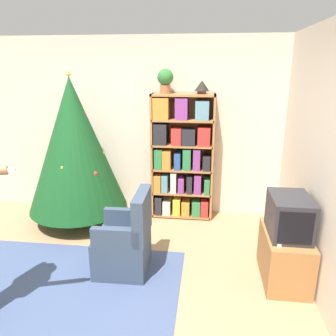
{
  "coord_description": "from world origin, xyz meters",
  "views": [
    {
      "loc": [
        0.94,
        -2.62,
        2.16
      ],
      "look_at": [
        0.5,
        0.96,
        1.05
      ],
      "focal_mm": 35.0,
      "sensor_mm": 36.0,
      "label": 1
    }
  ],
  "objects": [
    {
      "name": "ground_plane",
      "position": [
        0.0,
        0.0,
        0.0
      ],
      "size": [
        14.0,
        14.0,
        0.0
      ],
      "primitive_type": "plane",
      "color": "#9E7A56"
    },
    {
      "name": "wall_back",
      "position": [
        0.0,
        2.19,
        1.3
      ],
      "size": [
        8.0,
        0.1,
        2.6
      ],
      "color": "beige",
      "rests_on": "ground_plane"
    },
    {
      "name": "area_rug",
      "position": [
        -0.51,
        0.05,
        0.0
      ],
      "size": [
        2.45,
        1.68,
        0.01
      ],
      "color": "#3D4C70",
      "rests_on": "ground_plane"
    },
    {
      "name": "bookshelf",
      "position": [
        0.57,
        1.94,
        0.91
      ],
      "size": [
        0.89,
        0.33,
        1.82
      ],
      "color": "#A8703D",
      "rests_on": "ground_plane"
    },
    {
      "name": "tv_stand",
      "position": [
        1.78,
        0.51,
        0.26
      ],
      "size": [
        0.44,
        0.74,
        0.53
      ],
      "color": "#996638",
      "rests_on": "ground_plane"
    },
    {
      "name": "television",
      "position": [
        1.78,
        0.51,
        0.73
      ],
      "size": [
        0.38,
        0.54,
        0.41
      ],
      "color": "#28282D",
      "rests_on": "tv_stand"
    },
    {
      "name": "game_remote",
      "position": [
        1.65,
        0.29,
        0.54
      ],
      "size": [
        0.04,
        0.12,
        0.02
      ],
      "color": "white",
      "rests_on": "tv_stand"
    },
    {
      "name": "christmas_tree",
      "position": [
        -0.88,
        1.59,
        1.13
      ],
      "size": [
        1.37,
        1.37,
        2.12
      ],
      "color": "#4C3323",
      "rests_on": "ground_plane"
    },
    {
      "name": "armchair",
      "position": [
        0.09,
        0.48,
        0.32
      ],
      "size": [
        0.58,
        0.57,
        0.92
      ],
      "rotation": [
        0.0,
        0.0,
        -1.55
      ],
      "color": "#334256",
      "rests_on": "ground_plane"
    },
    {
      "name": "potted_plant",
      "position": [
        0.34,
        1.95,
        2.01
      ],
      "size": [
        0.22,
        0.22,
        0.33
      ],
      "color": "#935B38",
      "rests_on": "bookshelf"
    },
    {
      "name": "table_lamp",
      "position": [
        0.84,
        1.95,
        1.92
      ],
      "size": [
        0.2,
        0.2,
        0.18
      ],
      "color": "#473828",
      "rests_on": "bookshelf"
    },
    {
      "name": "book_pile_near_tree",
      "position": [
        -0.39,
        1.25,
        0.03
      ],
      "size": [
        0.22,
        0.16,
        0.06
      ],
      "color": "gold",
      "rests_on": "ground_plane"
    }
  ]
}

